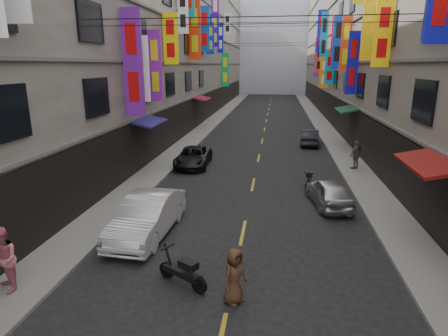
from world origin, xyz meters
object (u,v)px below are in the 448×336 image
(car_left_far, at_px, (193,157))
(car_right_mid, at_px, (329,192))
(scooter_far_right, at_px, (309,181))
(car_right_far, at_px, (310,137))
(car_left_mid, at_px, (147,216))
(pedestrian_crossing, at_px, (234,276))
(scooter_crossing, at_px, (183,272))
(pedestrian_lfar, at_px, (2,260))
(pedestrian_rfar, at_px, (356,155))

(car_left_far, xyz_separation_m, car_right_mid, (7.60, -5.93, 0.04))
(scooter_far_right, distance_m, car_right_far, 11.38)
(scooter_far_right, bearing_deg, car_left_mid, 51.96)
(scooter_far_right, xyz_separation_m, pedestrian_crossing, (-2.73, -9.98, 0.35))
(scooter_crossing, xyz_separation_m, car_right_far, (5.24, 20.73, 0.18))
(car_left_mid, bearing_deg, pedestrian_lfar, -119.15)
(pedestrian_crossing, bearing_deg, scooter_crossing, 104.95)
(scooter_crossing, relative_size, pedestrian_lfar, 0.86)
(car_right_far, xyz_separation_m, pedestrian_rfar, (2.11, -7.33, 0.37))
(scooter_far_right, relative_size, pedestrian_rfar, 1.03)
(scooter_crossing, relative_size, scooter_far_right, 0.90)
(car_left_far, bearing_deg, pedestrian_rfar, -0.61)
(car_left_far, relative_size, pedestrian_rfar, 2.44)
(car_right_mid, distance_m, pedestrian_rfar, 6.64)
(scooter_far_right, xyz_separation_m, car_right_far, (0.96, 11.34, 0.18))
(car_right_mid, distance_m, pedestrian_lfar, 12.84)
(scooter_far_right, height_order, car_left_far, car_left_far)
(pedestrian_lfar, height_order, pedestrian_rfar, pedestrian_lfar)
(car_left_mid, height_order, pedestrian_rfar, pedestrian_rfar)
(scooter_crossing, xyz_separation_m, car_left_far, (-2.60, 13.14, 0.15))
(pedestrian_rfar, bearing_deg, scooter_far_right, 12.00)
(car_left_mid, relative_size, car_right_far, 1.22)
(car_left_far, bearing_deg, car_left_mid, -89.51)
(pedestrian_lfar, bearing_deg, car_left_mid, 99.57)
(pedestrian_rfar, bearing_deg, car_right_far, -114.49)
(car_right_mid, relative_size, pedestrian_rfar, 2.11)
(scooter_crossing, distance_m, car_left_far, 13.39)
(pedestrian_crossing, bearing_deg, scooter_far_right, 20.13)
(car_right_mid, height_order, pedestrian_lfar, pedestrian_lfar)
(car_left_far, height_order, car_right_mid, car_right_mid)
(car_left_mid, xyz_separation_m, car_left_far, (-0.46, 10.02, -0.17))
(scooter_far_right, bearing_deg, car_right_mid, 115.85)
(car_left_far, bearing_deg, scooter_crossing, -80.96)
(car_left_mid, xyz_separation_m, pedestrian_crossing, (3.69, -3.70, 0.02))
(car_left_mid, distance_m, pedestrian_lfar, 4.99)
(car_left_mid, distance_m, pedestrian_rfar, 14.00)
(car_right_mid, height_order, pedestrian_rfar, pedestrian_rfar)
(scooter_far_right, relative_size, car_right_far, 0.47)
(car_right_far, bearing_deg, pedestrian_lfar, 71.32)
(pedestrian_rfar, bearing_deg, car_left_mid, 6.73)
(car_left_far, distance_m, pedestrian_crossing, 14.34)
(car_right_far, xyz_separation_m, pedestrian_crossing, (-3.69, -21.31, 0.16))
(scooter_crossing, distance_m, scooter_far_right, 10.33)
(car_right_mid, bearing_deg, scooter_far_right, -81.16)
(scooter_crossing, distance_m, car_right_far, 21.39)
(pedestrian_rfar, bearing_deg, pedestrian_crossing, 26.91)
(car_left_mid, relative_size, pedestrian_rfar, 2.66)
(car_left_far, xyz_separation_m, pedestrian_lfar, (-2.16, -14.26, 0.47))
(scooter_crossing, height_order, car_left_mid, car_left_mid)
(car_right_far, bearing_deg, pedestrian_rfar, 112.00)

